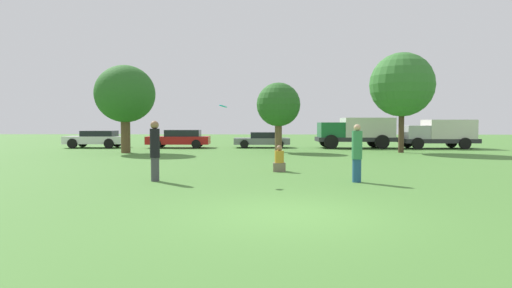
{
  "coord_description": "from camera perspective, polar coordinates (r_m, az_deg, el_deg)",
  "views": [
    {
      "loc": [
        -0.38,
        -8.64,
        1.83
      ],
      "look_at": [
        -0.87,
        5.65,
        1.13
      ],
      "focal_mm": 30.61,
      "sensor_mm": 36.0,
      "label": 1
    }
  ],
  "objects": [
    {
      "name": "ground_plane",
      "position": [
        8.83,
        4.45,
        -9.16
      ],
      "size": [
        120.0,
        120.0,
        0.0
      ],
      "primitive_type": "plane",
      "color": "#477A33"
    },
    {
      "name": "delivery_truck_silver",
      "position": [
        33.73,
        22.85,
        1.38
      ],
      "size": [
        5.31,
        2.46,
        2.05
      ],
      "rotation": [
        0.0,
        0.0,
        3.18
      ],
      "color": "#2D2D33",
      "rests_on": "ground"
    },
    {
      "name": "parked_car_red",
      "position": [
        32.33,
        -9.94,
        0.72
      ],
      "size": [
        4.59,
        2.12,
        1.31
      ],
      "rotation": [
        0.0,
        0.0,
        3.18
      ],
      "color": "red",
      "rests_on": "ground"
    },
    {
      "name": "parked_car_grey",
      "position": [
        32.12,
        0.9,
        0.59
      ],
      "size": [
        4.13,
        2.12,
        1.14
      ],
      "rotation": [
        0.0,
        0.0,
        3.18
      ],
      "color": "slate",
      "rests_on": "ground"
    },
    {
      "name": "person_catcher",
      "position": [
        13.74,
        13.05,
        -1.14
      ],
      "size": [
        0.32,
        0.32,
        1.78
      ],
      "rotation": [
        0.0,
        0.0,
        3.14
      ],
      "color": "navy",
      "rests_on": "ground"
    },
    {
      "name": "bystander_sitting",
      "position": [
        16.4,
        3.06,
        -2.23
      ],
      "size": [
        0.46,
        0.39,
        0.99
      ],
      "color": "#726651",
      "rests_on": "ground"
    },
    {
      "name": "parked_car_white",
      "position": [
        34.01,
        -20.14,
        0.68
      ],
      "size": [
        4.27,
        2.18,
        1.25
      ],
      "rotation": [
        0.0,
        0.0,
        3.18
      ],
      "color": "silver",
      "rests_on": "ground"
    },
    {
      "name": "tree_1",
      "position": [
        27.29,
        2.95,
        5.1
      ],
      "size": [
        2.73,
        2.73,
        4.33
      ],
      "color": "brown",
      "rests_on": "ground"
    },
    {
      "name": "person_thrower",
      "position": [
        13.97,
        -13.08,
        -0.74
      ],
      "size": [
        0.3,
        0.3,
        1.89
      ],
      "rotation": [
        0.0,
        0.0,
        -0.0
      ],
      "color": "#3F3F47",
      "rests_on": "ground"
    },
    {
      "name": "tree_2",
      "position": [
        28.28,
        18.54,
        7.34
      ],
      "size": [
        3.9,
        3.9,
        6.11
      ],
      "color": "#473323",
      "rests_on": "ground"
    },
    {
      "name": "tree_0",
      "position": [
        27.66,
        -16.74,
        6.22
      ],
      "size": [
        3.6,
        3.6,
        5.31
      ],
      "color": "brown",
      "rests_on": "ground"
    },
    {
      "name": "delivery_truck_green",
      "position": [
        32.38,
        13.06,
        1.67
      ],
      "size": [
        5.8,
        2.64,
        2.19
      ],
      "rotation": [
        0.0,
        0.0,
        3.18
      ],
      "color": "#2D2D33",
      "rests_on": "ground"
    },
    {
      "name": "frisbee",
      "position": [
        13.6,
        -4.34,
        4.95
      ],
      "size": [
        0.26,
        0.26,
        0.11
      ],
      "color": "#19B2D8"
    }
  ]
}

